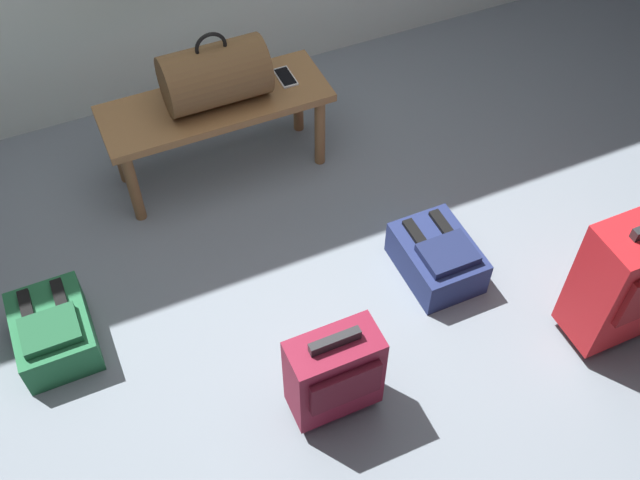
{
  "coord_description": "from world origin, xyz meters",
  "views": [
    {
      "loc": [
        -0.6,
        -1.59,
        2.49
      ],
      "look_at": [
        0.17,
        0.13,
        0.25
      ],
      "focal_mm": 41.68,
      "sensor_mm": 36.0,
      "label": 1
    }
  ],
  "objects_px": {
    "backpack_navy": "(437,257)",
    "backpack_green": "(54,331)",
    "suitcase_small_burgundy": "(334,374)",
    "suitcase_upright_red": "(634,277)",
    "duffel_bag_brown": "(215,75)",
    "cell_phone": "(285,77)",
    "bench": "(216,112)"
  },
  "relations": [
    {
      "from": "backpack_navy",
      "to": "backpack_green",
      "type": "bearing_deg",
      "value": 169.47
    },
    {
      "from": "suitcase_small_burgundy",
      "to": "suitcase_upright_red",
      "type": "bearing_deg",
      "value": -6.38
    },
    {
      "from": "duffel_bag_brown",
      "to": "cell_phone",
      "type": "relative_size",
      "value": 3.06
    },
    {
      "from": "bench",
      "to": "suitcase_small_burgundy",
      "type": "relative_size",
      "value": 2.17
    },
    {
      "from": "suitcase_small_burgundy",
      "to": "backpack_navy",
      "type": "xyz_separation_m",
      "value": [
        0.65,
        0.4,
        -0.15
      ]
    },
    {
      "from": "bench",
      "to": "suitcase_small_burgundy",
      "type": "bearing_deg",
      "value": -91.79
    },
    {
      "from": "cell_phone",
      "to": "suitcase_upright_red",
      "type": "xyz_separation_m",
      "value": [
        0.77,
        -1.48,
        -0.1
      ]
    },
    {
      "from": "bench",
      "to": "cell_phone",
      "type": "relative_size",
      "value": 6.94
    },
    {
      "from": "duffel_bag_brown",
      "to": "suitcase_small_burgundy",
      "type": "bearing_deg",
      "value": -92.42
    },
    {
      "from": "backpack_navy",
      "to": "cell_phone",
      "type": "bearing_deg",
      "value": 105.9
    },
    {
      "from": "duffel_bag_brown",
      "to": "backpack_green",
      "type": "bearing_deg",
      "value": -144.71
    },
    {
      "from": "duffel_bag_brown",
      "to": "cell_phone",
      "type": "xyz_separation_m",
      "value": [
        0.32,
        0.02,
        -0.13
      ]
    },
    {
      "from": "cell_phone",
      "to": "backpack_navy",
      "type": "bearing_deg",
      "value": -74.1
    },
    {
      "from": "backpack_green",
      "to": "suitcase_small_burgundy",
      "type": "bearing_deg",
      "value": -38.05
    },
    {
      "from": "bench",
      "to": "duffel_bag_brown",
      "type": "height_order",
      "value": "duffel_bag_brown"
    },
    {
      "from": "duffel_bag_brown",
      "to": "suitcase_small_burgundy",
      "type": "height_order",
      "value": "duffel_bag_brown"
    },
    {
      "from": "bench",
      "to": "backpack_navy",
      "type": "xyz_separation_m",
      "value": [
        0.61,
        -0.94,
        -0.26
      ]
    },
    {
      "from": "cell_phone",
      "to": "suitcase_upright_red",
      "type": "relative_size",
      "value": 0.23
    },
    {
      "from": "backpack_navy",
      "to": "bench",
      "type": "bearing_deg",
      "value": 123.12
    },
    {
      "from": "cell_phone",
      "to": "suitcase_small_burgundy",
      "type": "xyz_separation_m",
      "value": [
        -0.38,
        -1.35,
        -0.19
      ]
    },
    {
      "from": "duffel_bag_brown",
      "to": "suitcase_upright_red",
      "type": "xyz_separation_m",
      "value": [
        1.09,
        -1.46,
        -0.23
      ]
    },
    {
      "from": "suitcase_small_burgundy",
      "to": "backpack_green",
      "type": "relative_size",
      "value": 1.21
    },
    {
      "from": "suitcase_upright_red",
      "to": "suitcase_small_burgundy",
      "type": "distance_m",
      "value": 1.16
    },
    {
      "from": "cell_phone",
      "to": "backpack_navy",
      "type": "relative_size",
      "value": 0.38
    },
    {
      "from": "cell_phone",
      "to": "backpack_green",
      "type": "distance_m",
      "value": 1.46
    },
    {
      "from": "suitcase_small_burgundy",
      "to": "backpack_navy",
      "type": "relative_size",
      "value": 1.21
    },
    {
      "from": "cell_phone",
      "to": "suitcase_upright_red",
      "type": "height_order",
      "value": "suitcase_upright_red"
    },
    {
      "from": "suitcase_upright_red",
      "to": "backpack_green",
      "type": "bearing_deg",
      "value": 158.16
    },
    {
      "from": "backpack_green",
      "to": "cell_phone",
      "type": "bearing_deg",
      "value": 28.38
    },
    {
      "from": "duffel_bag_brown",
      "to": "backpack_navy",
      "type": "bearing_deg",
      "value": -57.51
    },
    {
      "from": "duffel_bag_brown",
      "to": "suitcase_upright_red",
      "type": "bearing_deg",
      "value": -53.27
    },
    {
      "from": "suitcase_upright_red",
      "to": "backpack_navy",
      "type": "bearing_deg",
      "value": 133.28
    }
  ]
}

